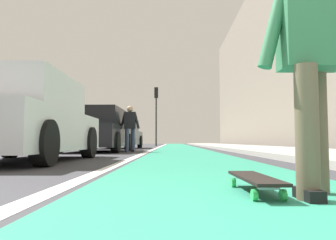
# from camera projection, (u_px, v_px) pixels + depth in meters

# --- Properties ---
(ground_plane) EXTENTS (80.00, 80.00, 0.00)m
(ground_plane) POSITION_uv_depth(u_px,v_px,m) (184.00, 152.00, 11.09)
(ground_plane) COLOR #38383D
(bike_lane_paint) EXTENTS (56.00, 2.14, 0.00)m
(bike_lane_paint) POSITION_uv_depth(u_px,v_px,m) (178.00, 146.00, 25.06)
(bike_lane_paint) COLOR #288466
(bike_lane_paint) RESTS_ON ground
(lane_stripe_white) EXTENTS (52.00, 0.16, 0.01)m
(lane_stripe_white) POSITION_uv_depth(u_px,v_px,m) (159.00, 147.00, 21.08)
(lane_stripe_white) COLOR silver
(lane_stripe_white) RESTS_ON ground
(sidewalk_curb) EXTENTS (52.00, 3.20, 0.12)m
(sidewalk_curb) POSITION_uv_depth(u_px,v_px,m) (235.00, 147.00, 19.03)
(sidewalk_curb) COLOR #9E9B93
(sidewalk_curb) RESTS_ON ground
(building_facade) EXTENTS (40.00, 1.20, 12.27)m
(building_facade) POSITION_uv_depth(u_px,v_px,m) (269.00, 58.00, 23.37)
(building_facade) COLOR gray
(building_facade) RESTS_ON ground
(skateboard) EXTENTS (0.85, 0.22, 0.11)m
(skateboard) POSITION_uv_depth(u_px,v_px,m) (255.00, 179.00, 2.28)
(skateboard) COLOR green
(skateboard) RESTS_ON ground
(skater_person) EXTENTS (0.47, 0.72, 1.64)m
(skater_person) POSITION_uv_depth(u_px,v_px,m) (312.00, 51.00, 2.18)
(skater_person) COLOR brown
(skater_person) RESTS_ON ground
(parked_car_near) EXTENTS (4.15, 1.94, 1.49)m
(parked_car_near) POSITION_uv_depth(u_px,v_px,m) (23.00, 121.00, 5.91)
(parked_car_near) COLOR silver
(parked_car_near) RESTS_ON ground
(parked_car_mid) EXTENTS (4.25, 2.01, 1.48)m
(parked_car_mid) POSITION_uv_depth(u_px,v_px,m) (97.00, 131.00, 11.52)
(parked_car_mid) COLOR black
(parked_car_mid) RESTS_ON ground
(parked_car_far) EXTENTS (4.59, 2.09, 1.50)m
(parked_car_far) POSITION_uv_depth(u_px,v_px,m) (119.00, 134.00, 17.15)
(parked_car_far) COLOR #4C5156
(parked_car_far) RESTS_ON ground
(traffic_light) EXTENTS (0.33, 0.28, 4.46)m
(traffic_light) POSITION_uv_depth(u_px,v_px,m) (156.00, 106.00, 25.52)
(traffic_light) COLOR #2D2D2D
(traffic_light) RESTS_ON ground
(pedestrian_distant) EXTENTS (0.44, 0.68, 1.55)m
(pedestrian_distant) POSITION_uv_depth(u_px,v_px,m) (130.00, 125.00, 11.33)
(pedestrian_distant) COLOR #384260
(pedestrian_distant) RESTS_ON ground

